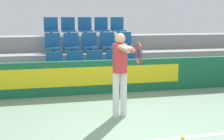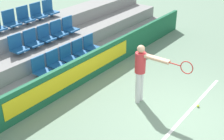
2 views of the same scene
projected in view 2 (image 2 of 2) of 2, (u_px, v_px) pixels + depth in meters
ground_plane at (178, 116)px, 7.85m from camera, size 30.00×30.00×0.00m
court_baseline at (183, 118)px, 7.78m from camera, size 4.92×0.08×0.01m
barrier_wall at (84, 69)px, 9.29m from camera, size 12.17×0.14×0.86m
bleacher_tier_front at (72, 70)px, 9.67m from camera, size 11.77×0.91×0.45m
bleacher_tier_middle at (50, 57)px, 10.06m from camera, size 11.77×0.91×0.90m
bleacher_tier_back at (31, 44)px, 10.44m from camera, size 11.77×0.91×1.35m
stadium_chair_0 at (41, 68)px, 8.74m from camera, size 0.44×0.39×0.58m
stadium_chair_1 at (55, 62)px, 9.13m from camera, size 0.44×0.39×0.58m
stadium_chair_2 at (68, 56)px, 9.53m from camera, size 0.44×0.39×0.58m
stadium_chair_3 at (80, 50)px, 9.92m from camera, size 0.44×0.39×0.58m
stadium_chair_4 at (91, 45)px, 10.32m from camera, size 0.44×0.39×0.58m
stadium_chair_5 at (18, 46)px, 9.03m from camera, size 0.44×0.39×0.58m
stadium_chair_6 at (32, 41)px, 9.42m from camera, size 0.44×0.39×0.58m
stadium_chair_7 at (46, 36)px, 9.81m from camera, size 0.44×0.39×0.58m
stadium_chair_8 at (58, 31)px, 10.21m from camera, size 0.44×0.39×0.58m
stadium_chair_9 at (70, 27)px, 10.60m from camera, size 0.44×0.39×0.58m
stadium_chair_11 at (11, 21)px, 9.70m from camera, size 0.44×0.39×0.58m
stadium_chair_12 at (25, 17)px, 10.10m from camera, size 0.44×0.39×0.58m
stadium_chair_13 at (38, 13)px, 10.49m from camera, size 0.44×0.39×0.58m
stadium_chair_14 at (50, 9)px, 10.88m from camera, size 0.44×0.39×0.58m
tennis_player at (143, 69)px, 8.01m from camera, size 0.28×1.57×1.63m
tennis_ball at (198, 106)px, 8.22m from camera, size 0.07×0.07×0.07m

